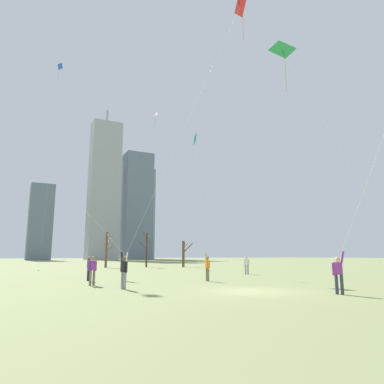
{
  "coord_description": "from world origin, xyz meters",
  "views": [
    {
      "loc": [
        -10.39,
        -14.14,
        1.69
      ],
      "look_at": [
        0.0,
        6.0,
        5.78
      ],
      "focal_mm": 32.85,
      "sensor_mm": 36.0,
      "label": 1
    }
  ],
  "objects_px": {
    "kite_flyer_foreground_left_red": "(141,231)",
    "distant_kite_low_near_trees_purple": "(162,132)",
    "kite_flyer_midfield_right_green": "(374,213)",
    "kite_flyer_far_back_yellow": "(83,218)",
    "bare_tree_left_of_center": "(107,248)",
    "bystander_strolling_midfield": "(247,264)",
    "bare_tree_far_right_edge": "(184,253)",
    "distant_kite_high_overhead_blue": "(58,82)",
    "bare_tree_right_of_center": "(146,248)",
    "kite_flyer_foreground_right_teal": "(204,236)",
    "bystander_watching_nearby": "(89,267)",
    "bystander_far_off_by_trees": "(92,269)",
    "kite_flyer_midfield_left_white": "(356,221)"
  },
  "relations": [
    {
      "from": "kite_flyer_midfield_right_green",
      "to": "bare_tree_left_of_center",
      "type": "height_order",
      "value": "kite_flyer_midfield_right_green"
    },
    {
      "from": "distant_kite_high_overhead_blue",
      "to": "bare_tree_far_right_edge",
      "type": "height_order",
      "value": "distant_kite_high_overhead_blue"
    },
    {
      "from": "distant_kite_high_overhead_blue",
      "to": "bare_tree_far_right_edge",
      "type": "distance_m",
      "value": 28.71
    },
    {
      "from": "kite_flyer_foreground_right_teal",
      "to": "bystander_far_off_by_trees",
      "type": "relative_size",
      "value": 7.88
    },
    {
      "from": "bystander_far_off_by_trees",
      "to": "distant_kite_high_overhead_blue",
      "type": "distance_m",
      "value": 33.09
    },
    {
      "from": "kite_flyer_midfield_right_green",
      "to": "kite_flyer_foreground_left_red",
      "type": "relative_size",
      "value": 0.86
    },
    {
      "from": "kite_flyer_midfield_left_white",
      "to": "distant_kite_low_near_trees_purple",
      "type": "height_order",
      "value": "distant_kite_low_near_trees_purple"
    },
    {
      "from": "kite_flyer_foreground_left_red",
      "to": "bare_tree_right_of_center",
      "type": "distance_m",
      "value": 28.65
    },
    {
      "from": "kite_flyer_midfield_left_white",
      "to": "bare_tree_right_of_center",
      "type": "relative_size",
      "value": 3.92
    },
    {
      "from": "kite_flyer_foreground_left_red",
      "to": "bare_tree_right_of_center",
      "type": "bearing_deg",
      "value": 69.24
    },
    {
      "from": "bare_tree_left_of_center",
      "to": "bystander_strolling_midfield",
      "type": "bearing_deg",
      "value": -73.5
    },
    {
      "from": "kite_flyer_far_back_yellow",
      "to": "bare_tree_left_of_center",
      "type": "height_order",
      "value": "kite_flyer_far_back_yellow"
    },
    {
      "from": "kite_flyer_foreground_left_red",
      "to": "bystander_strolling_midfield",
      "type": "bearing_deg",
      "value": 21.23
    },
    {
      "from": "kite_flyer_far_back_yellow",
      "to": "bare_tree_right_of_center",
      "type": "relative_size",
      "value": 2.73
    },
    {
      "from": "bystander_strolling_midfield",
      "to": "bare_tree_right_of_center",
      "type": "bearing_deg",
      "value": 93.89
    },
    {
      "from": "bare_tree_far_right_edge",
      "to": "bare_tree_left_of_center",
      "type": "bearing_deg",
      "value": 163.32
    },
    {
      "from": "kite_flyer_foreground_left_red",
      "to": "kite_flyer_far_back_yellow",
      "type": "bearing_deg",
      "value": -154.74
    },
    {
      "from": "kite_flyer_far_back_yellow",
      "to": "bystander_strolling_midfield",
      "type": "bearing_deg",
      "value": 22.28
    },
    {
      "from": "kite_flyer_foreground_left_red",
      "to": "bare_tree_far_right_edge",
      "type": "height_order",
      "value": "kite_flyer_foreground_left_red"
    },
    {
      "from": "kite_flyer_midfield_right_green",
      "to": "distant_kite_high_overhead_blue",
      "type": "distance_m",
      "value": 40.65
    },
    {
      "from": "kite_flyer_midfield_right_green",
      "to": "kite_flyer_midfield_left_white",
      "type": "height_order",
      "value": "kite_flyer_midfield_left_white"
    },
    {
      "from": "distant_kite_low_near_trees_purple",
      "to": "bare_tree_right_of_center",
      "type": "bearing_deg",
      "value": 79.58
    },
    {
      "from": "kite_flyer_midfield_right_green",
      "to": "bare_tree_left_of_center",
      "type": "xyz_separation_m",
      "value": [
        -4.65,
        38.15,
        -1.21
      ]
    },
    {
      "from": "bystander_far_off_by_trees",
      "to": "bare_tree_far_right_edge",
      "type": "distance_m",
      "value": 31.92
    },
    {
      "from": "kite_flyer_foreground_right_teal",
      "to": "kite_flyer_far_back_yellow",
      "type": "bearing_deg",
      "value": -168.05
    },
    {
      "from": "distant_kite_low_near_trees_purple",
      "to": "distant_kite_high_overhead_blue",
      "type": "bearing_deg",
      "value": 155.14
    },
    {
      "from": "kite_flyer_foreground_right_teal",
      "to": "bystander_watching_nearby",
      "type": "bearing_deg",
      "value": 159.31
    },
    {
      "from": "kite_flyer_midfield_right_green",
      "to": "kite_flyer_foreground_right_teal",
      "type": "relative_size",
      "value": 1.07
    },
    {
      "from": "kite_flyer_midfield_right_green",
      "to": "kite_flyer_far_back_yellow",
      "type": "distance_m",
      "value": 15.69
    },
    {
      "from": "bystander_far_off_by_trees",
      "to": "bare_tree_right_of_center",
      "type": "bearing_deg",
      "value": 64.37
    },
    {
      "from": "kite_flyer_midfield_right_green",
      "to": "distant_kite_high_overhead_blue",
      "type": "bearing_deg",
      "value": 111.45
    },
    {
      "from": "kite_flyer_foreground_left_red",
      "to": "distant_kite_low_near_trees_purple",
      "type": "relative_size",
      "value": 0.79
    },
    {
      "from": "bystander_watching_nearby",
      "to": "bare_tree_far_right_edge",
      "type": "height_order",
      "value": "bare_tree_far_right_edge"
    },
    {
      "from": "kite_flyer_midfield_right_green",
      "to": "kite_flyer_foreground_left_red",
      "type": "height_order",
      "value": "kite_flyer_foreground_left_red"
    },
    {
      "from": "kite_flyer_midfield_right_green",
      "to": "bystander_far_off_by_trees",
      "type": "bearing_deg",
      "value": 144.43
    },
    {
      "from": "bystander_far_off_by_trees",
      "to": "bystander_strolling_midfield",
      "type": "xyz_separation_m",
      "value": [
        14.89,
        5.63,
        0.0
      ]
    },
    {
      "from": "kite_flyer_far_back_yellow",
      "to": "bare_tree_right_of_center",
      "type": "height_order",
      "value": "kite_flyer_far_back_yellow"
    },
    {
      "from": "bystander_strolling_midfield",
      "to": "distant_kite_high_overhead_blue",
      "type": "distance_m",
      "value": 33.01
    },
    {
      "from": "kite_flyer_midfield_right_green",
      "to": "kite_flyer_foreground_right_teal",
      "type": "bearing_deg",
      "value": 114.64
    },
    {
      "from": "kite_flyer_far_back_yellow",
      "to": "kite_flyer_foreground_right_teal",
      "type": "bearing_deg",
      "value": 11.95
    },
    {
      "from": "kite_flyer_far_back_yellow",
      "to": "kite_flyer_midfield_left_white",
      "type": "relative_size",
      "value": 0.7
    },
    {
      "from": "kite_flyer_far_back_yellow",
      "to": "bare_tree_right_of_center",
      "type": "xyz_separation_m",
      "value": [
        14.19,
        28.68,
        -0.97
      ]
    },
    {
      "from": "kite_flyer_foreground_right_teal",
      "to": "bare_tree_right_of_center",
      "type": "bearing_deg",
      "value": 78.6
    },
    {
      "from": "kite_flyer_far_back_yellow",
      "to": "bare_tree_far_right_edge",
      "type": "xyz_separation_m",
      "value": [
        19.3,
        26.8,
        -1.66
      ]
    },
    {
      "from": "kite_flyer_midfield_left_white",
      "to": "bare_tree_right_of_center",
      "type": "height_order",
      "value": "kite_flyer_midfield_left_white"
    },
    {
      "from": "kite_flyer_far_back_yellow",
      "to": "bare_tree_left_of_center",
      "type": "bearing_deg",
      "value": 73.76
    },
    {
      "from": "bare_tree_right_of_center",
      "to": "kite_flyer_foreground_right_teal",
      "type": "bearing_deg",
      "value": -101.4
    },
    {
      "from": "kite_flyer_far_back_yellow",
      "to": "distant_kite_low_near_trees_purple",
      "type": "distance_m",
      "value": 26.61
    },
    {
      "from": "bare_tree_far_right_edge",
      "to": "kite_flyer_far_back_yellow",
      "type": "bearing_deg",
      "value": -125.76
    },
    {
      "from": "kite_flyer_midfield_right_green",
      "to": "bystander_strolling_midfield",
      "type": "relative_size",
      "value": 8.4
    }
  ]
}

